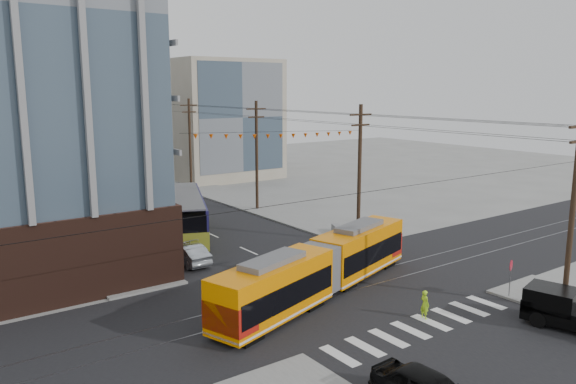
# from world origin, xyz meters

# --- Properties ---
(ground) EXTENTS (160.00, 160.00, 0.00)m
(ground) POSITION_xyz_m (0.00, 0.00, 0.00)
(ground) COLOR slate
(bg_bldg_ne_near) EXTENTS (14.00, 14.00, 16.00)m
(bg_bldg_ne_near) POSITION_xyz_m (16.00, 48.00, 8.00)
(bg_bldg_ne_near) COLOR gray
(bg_bldg_ne_near) RESTS_ON ground
(bg_bldg_ne_far) EXTENTS (16.00, 16.00, 14.00)m
(bg_bldg_ne_far) POSITION_xyz_m (18.00, 68.00, 7.00)
(bg_bldg_ne_far) COLOR #8C99A5
(bg_bldg_ne_far) RESTS_ON ground
(utility_pole_near) EXTENTS (0.30, 0.30, 11.00)m
(utility_pole_near) POSITION_xyz_m (8.50, -6.00, 5.50)
(utility_pole_near) COLOR black
(utility_pole_near) RESTS_ON ground
(utility_pole_far) EXTENTS (0.30, 0.30, 11.00)m
(utility_pole_far) POSITION_xyz_m (8.50, 56.00, 5.50)
(utility_pole_far) COLOR black
(utility_pole_far) RESTS_ON ground
(streetcar) EXTENTS (17.32, 7.66, 3.36)m
(streetcar) POSITION_xyz_m (-1.41, 3.60, 1.68)
(streetcar) COLOR orange
(streetcar) RESTS_ON ground
(city_bus) EXTENTS (7.43, 12.74, 3.59)m
(city_bus) POSITION_xyz_m (-1.76, 21.00, 1.79)
(city_bus) COLOR #1A174B
(city_bus) RESTS_ON ground
(parked_car_silver) EXTENTS (1.60, 4.42, 1.45)m
(parked_car_silver) POSITION_xyz_m (-5.08, 13.79, 0.72)
(parked_car_silver) COLOR #9DA5AD
(parked_car_silver) RESTS_ON ground
(parked_car_white) EXTENTS (2.73, 5.09, 1.40)m
(parked_car_white) POSITION_xyz_m (-4.97, 17.11, 0.70)
(parked_car_white) COLOR silver
(parked_car_white) RESTS_ON ground
(parked_car_grey) EXTENTS (4.18, 5.62, 1.42)m
(parked_car_grey) POSITION_xyz_m (-5.67, 24.64, 0.71)
(parked_car_grey) COLOR slate
(parked_car_grey) RESTS_ON ground
(pedestrian) EXTENTS (0.43, 0.61, 1.58)m
(pedestrian) POSITION_xyz_m (0.94, -2.39, 0.79)
(pedestrian) COLOR #A1DB1E
(pedestrian) RESTS_ON ground
(stop_sign) EXTENTS (0.86, 0.86, 2.20)m
(stop_sign) POSITION_xyz_m (7.26, -3.36, 1.10)
(stop_sign) COLOR #AE0D20
(stop_sign) RESTS_ON ground
(jersey_barrier) EXTENTS (2.30, 3.78, 0.75)m
(jersey_barrier) POSITION_xyz_m (8.30, 12.85, 0.38)
(jersey_barrier) COLOR gray
(jersey_barrier) RESTS_ON ground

